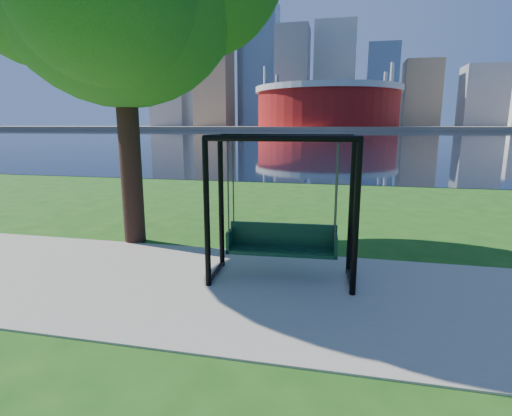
% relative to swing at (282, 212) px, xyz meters
% --- Properties ---
extents(ground, '(900.00, 900.00, 0.00)m').
position_rel_swing_xyz_m(ground, '(-0.60, -0.08, -1.22)').
color(ground, '#1E5114').
rests_on(ground, ground).
extents(path, '(120.00, 4.00, 0.03)m').
position_rel_swing_xyz_m(path, '(-0.60, -0.58, -1.21)').
color(path, '#9E937F').
rests_on(path, ground).
extents(river, '(900.00, 180.00, 0.02)m').
position_rel_swing_xyz_m(river, '(-0.60, 101.92, -1.21)').
color(river, black).
rests_on(river, ground).
extents(far_bank, '(900.00, 228.00, 2.00)m').
position_rel_swing_xyz_m(far_bank, '(-0.60, 305.92, -0.22)').
color(far_bank, '#937F60').
rests_on(far_bank, ground).
extents(stadium, '(83.00, 83.00, 32.00)m').
position_rel_swing_xyz_m(stadium, '(-10.60, 234.92, 13.01)').
color(stadium, maroon).
rests_on(stadium, far_bank).
extents(skyline, '(392.00, 66.00, 96.50)m').
position_rel_swing_xyz_m(skyline, '(-4.87, 319.31, 34.67)').
color(skyline, gray).
rests_on(skyline, far_bank).
extents(swing, '(2.53, 1.22, 2.53)m').
position_rel_swing_xyz_m(swing, '(0.00, 0.00, 0.00)').
color(swing, black).
rests_on(swing, ground).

